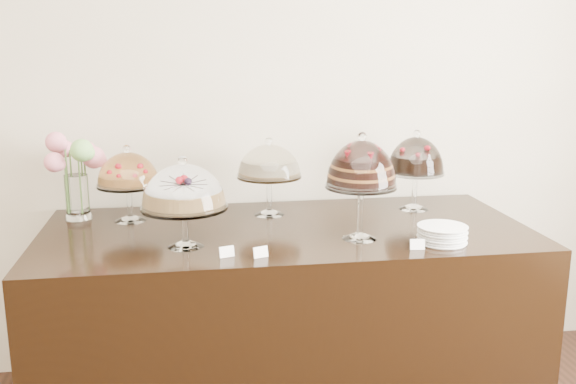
{
  "coord_description": "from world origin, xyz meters",
  "views": [
    {
      "loc": [
        -0.2,
        -0.32,
        1.73
      ],
      "look_at": [
        0.23,
        2.4,
        1.08
      ],
      "focal_mm": 40.0,
      "sensor_mm": 36.0,
      "label": 1
    }
  ],
  "objects": [
    {
      "name": "cake_stand_cheesecake",
      "position": [
        0.18,
        2.69,
        1.15
      ],
      "size": [
        0.31,
        0.31,
        0.38
      ],
      "color": "white",
      "rests_on": "display_counter"
    },
    {
      "name": "wall_back",
      "position": [
        0.0,
        3.0,
        1.5
      ],
      "size": [
        5.0,
        0.04,
        3.0
      ],
      "primitive_type": "cube",
      "color": "#BFB59A",
      "rests_on": "ground"
    },
    {
      "name": "price_card_extra",
      "position": [
        -0.07,
        2.08,
        0.92
      ],
      "size": [
        0.06,
        0.03,
        0.04
      ],
      "primitive_type": "cube",
      "rotation": [
        -0.21,
        0.0,
        0.29
      ],
      "color": "white",
      "rests_on": "display_counter"
    },
    {
      "name": "cake_stand_fruit_tart",
      "position": [
        -0.49,
        2.69,
        1.13
      ],
      "size": [
        0.29,
        0.29,
        0.36
      ],
      "color": "white",
      "rests_on": "display_counter"
    },
    {
      "name": "cake_stand_dark_choco",
      "position": [
        0.92,
        2.69,
        1.16
      ],
      "size": [
        0.29,
        0.29,
        0.4
      ],
      "color": "white",
      "rests_on": "display_counter"
    },
    {
      "name": "flower_vase",
      "position": [
        -0.73,
        2.75,
        1.15
      ],
      "size": [
        0.27,
        0.31,
        0.42
      ],
      "color": "white",
      "rests_on": "display_counter"
    },
    {
      "name": "price_card_left",
      "position": [
        0.06,
        2.06,
        0.92
      ],
      "size": [
        0.06,
        0.03,
        0.04
      ],
      "primitive_type": "cube",
      "rotation": [
        -0.21,
        0.0,
        0.33
      ],
      "color": "white",
      "rests_on": "display_counter"
    },
    {
      "name": "price_card_right",
      "position": [
        0.71,
        2.06,
        0.92
      ],
      "size": [
        0.06,
        0.02,
        0.04
      ],
      "primitive_type": "cube",
      "rotation": [
        -0.21,
        0.0,
        -0.11
      ],
      "color": "white",
      "rests_on": "display_counter"
    },
    {
      "name": "display_counter",
      "position": [
        0.23,
        2.45,
        0.45
      ],
      "size": [
        2.2,
        1.0,
        0.9
      ],
      "primitive_type": "cube",
      "color": "black",
      "rests_on": "ground"
    },
    {
      "name": "cake_stand_choco_layer",
      "position": [
        0.51,
        2.24,
        1.21
      ],
      "size": [
        0.31,
        0.31,
        0.46
      ],
      "color": "white",
      "rests_on": "display_counter"
    },
    {
      "name": "cake_stand_sugar_sponge",
      "position": [
        -0.23,
        2.25,
        1.14
      ],
      "size": [
        0.36,
        0.36,
        0.38
      ],
      "color": "white",
      "rests_on": "display_counter"
    },
    {
      "name": "plate_stack",
      "position": [
        0.84,
        2.13,
        0.94
      ],
      "size": [
        0.2,
        0.2,
        0.07
      ],
      "color": "white",
      "rests_on": "display_counter"
    }
  ]
}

